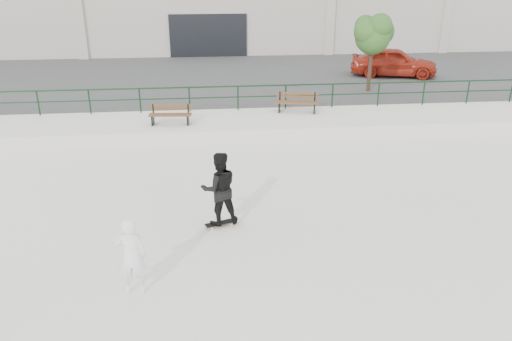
{
  "coord_description": "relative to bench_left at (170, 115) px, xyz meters",
  "views": [
    {
      "loc": [
        -0.34,
        -9.41,
        6.14
      ],
      "look_at": [
        0.84,
        2.0,
        1.38
      ],
      "focal_mm": 35.0,
      "sensor_mm": 36.0,
      "label": 1
    }
  ],
  "objects": [
    {
      "name": "railing",
      "position": [
        1.69,
        1.73,
        0.38
      ],
      "size": [
        28.0,
        0.06,
        1.03
      ],
      "color": "#123219",
      "rests_on": "ledge"
    },
    {
      "name": "bench_left",
      "position": [
        0.0,
        0.0,
        0.0
      ],
      "size": [
        1.63,
        0.58,
        0.74
      ],
      "rotation": [
        0.0,
        0.0,
        -0.08
      ],
      "color": "brown",
      "rests_on": "ledge"
    },
    {
      "name": "skateboard",
      "position": [
        1.6,
        -7.3,
        -0.79
      ],
      "size": [
        0.8,
        0.44,
        0.09
      ],
      "rotation": [
        0.0,
        0.0,
        0.32
      ],
      "color": "black",
      "rests_on": "ground"
    },
    {
      "name": "tree",
      "position": [
        9.17,
        4.48,
        2.35
      ],
      "size": [
        2.04,
        1.81,
        3.62
      ],
      "color": "#462E23",
      "rests_on": "parking_strip"
    },
    {
      "name": "ground",
      "position": [
        1.69,
        -9.07,
        -0.86
      ],
      "size": [
        120.0,
        120.0,
        0.0
      ],
      "primitive_type": "plane",
      "color": "silver",
      "rests_on": "ground"
    },
    {
      "name": "parking_strip",
      "position": [
        1.69,
        8.93,
        -0.61
      ],
      "size": [
        60.0,
        14.0,
        0.5
      ],
      "primitive_type": "cube",
      "color": "#3E3E3E",
      "rests_on": "ground"
    },
    {
      "name": "ledge",
      "position": [
        1.69,
        0.43,
        -0.61
      ],
      "size": [
        30.0,
        3.0,
        0.5
      ],
      "primitive_type": "cube",
      "color": "silver",
      "rests_on": "ground"
    },
    {
      "name": "standing_skater",
      "position": [
        1.6,
        -7.3,
        0.18
      ],
      "size": [
        1.03,
        0.86,
        1.89
      ],
      "primitive_type": "imported",
      "rotation": [
        0.0,
        0.0,
        3.32
      ],
      "color": "black",
      "rests_on": "skateboard"
    },
    {
      "name": "seated_skater",
      "position": [
        -0.22,
        -9.87,
        -0.03
      ],
      "size": [
        0.61,
        0.4,
        1.66
      ],
      "primitive_type": "imported",
      "rotation": [
        0.0,
        0.0,
        3.13
      ],
      "color": "white",
      "rests_on": "ground"
    },
    {
      "name": "bench_right",
      "position": [
        5.08,
        1.19,
        0.03
      ],
      "size": [
        1.79,
        0.85,
        0.79
      ],
      "rotation": [
        0.0,
        0.0,
        -0.21
      ],
      "color": "brown",
      "rests_on": "ledge"
    },
    {
      "name": "red_car",
      "position": [
        11.52,
        7.67,
        0.41
      ],
      "size": [
        4.84,
        2.97,
        1.54
      ],
      "primitive_type": "imported",
      "rotation": [
        0.0,
        0.0,
        1.3
      ],
      "color": "maroon",
      "rests_on": "parking_strip"
    }
  ]
}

